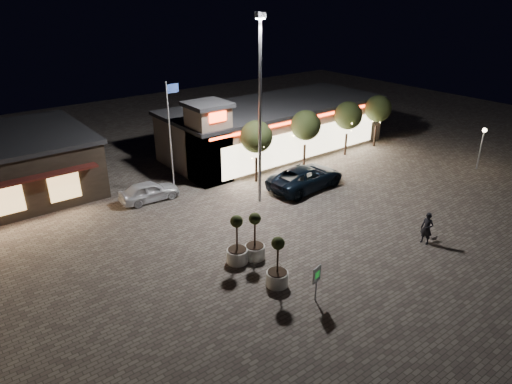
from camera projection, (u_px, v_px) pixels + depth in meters
ground at (320, 260)px, 25.03m from camera, size 90.00×90.00×0.00m
retail_building at (272, 127)px, 40.83m from camera, size 20.40×8.40×6.10m
floodlight_pole at (260, 102)px, 29.04m from camera, size 0.60×0.40×12.38m
flagpole at (171, 129)px, 31.42m from camera, size 0.95×0.10×8.00m
lamp_post_east at (482, 140)px, 36.57m from camera, size 0.36×0.36×3.48m
string_tree_a at (256, 137)px, 33.74m from camera, size 2.42×2.42×4.79m
string_tree_b at (306, 125)px, 36.51m from camera, size 2.42×2.42×4.79m
string_tree_c at (348, 116)px, 39.29m from camera, size 2.42×2.42×4.79m
string_tree_d at (378, 109)px, 41.51m from camera, size 2.42×2.42×4.79m
pickup_truck at (306, 177)px, 33.68m from camera, size 6.39×3.27×1.73m
white_sedan at (149, 191)px, 31.76m from camera, size 4.25×1.94×1.41m
pedestrian at (427, 228)px, 26.33m from camera, size 0.56×0.76×1.93m
dog at (435, 237)px, 26.82m from camera, size 0.46×0.25×0.24m
planter_left at (237, 248)px, 24.52m from camera, size 1.16×1.16×2.84m
planter_mid at (277, 271)px, 22.62m from camera, size 1.12×1.12×2.75m
planter_right at (255, 244)px, 24.92m from camera, size 1.13×1.13×2.77m
valet_sign at (317, 277)px, 21.28m from camera, size 0.62×0.20×1.89m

